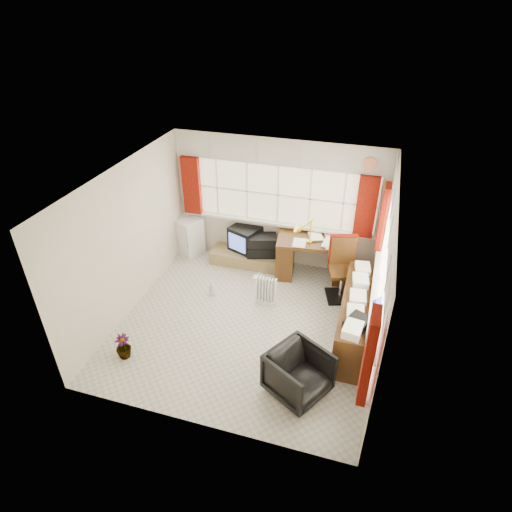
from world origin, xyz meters
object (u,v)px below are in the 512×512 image
at_px(crt_tv, 245,238).
at_px(mini_fridge, 189,236).
at_px(desk, 314,256).
at_px(task_chair, 342,265).
at_px(credenza, 357,317).
at_px(tv_bench, 246,258).
at_px(desk_lamp, 311,226).
at_px(office_chair, 299,374).
at_px(radiator, 266,293).

distance_m(crt_tv, mini_fridge, 1.19).
bearing_deg(mini_fridge, desk, -2.51).
xyz_separation_m(task_chair, credenza, (0.38, -1.06, -0.22)).
bearing_deg(mini_fridge, tv_bench, -3.04).
distance_m(desk_lamp, credenza, 1.86).
relative_size(office_chair, tv_bench, 0.53).
distance_m(desk, desk_lamp, 0.69).
bearing_deg(crt_tv, desk, -7.46).
xyz_separation_m(radiator, mini_fridge, (-1.97, 1.19, 0.17)).
xyz_separation_m(task_chair, radiator, (-1.18, -0.66, -0.39)).
distance_m(desk, task_chair, 0.72).
xyz_separation_m(radiator, tv_bench, (-0.72, 1.12, -0.09)).
height_order(office_chair, radiator, office_chair).
relative_size(desk_lamp, office_chair, 0.63).
bearing_deg(radiator, task_chair, 29.19).
height_order(office_chair, tv_bench, office_chair).
bearing_deg(mini_fridge, crt_tv, 3.40).
distance_m(radiator, credenza, 1.62).
bearing_deg(tv_bench, desk_lamp, -6.76).
distance_m(task_chair, credenza, 1.15).
relative_size(desk_lamp, task_chair, 0.41).
height_order(tv_bench, mini_fridge, mini_fridge).
height_order(radiator, tv_bench, radiator).
bearing_deg(office_chair, radiator, 58.40).
xyz_separation_m(tv_bench, crt_tv, (-0.06, 0.14, 0.37)).
distance_m(desk_lamp, task_chair, 0.88).
relative_size(credenza, crt_tv, 2.94).
bearing_deg(tv_bench, desk, -2.01).
height_order(desk_lamp, tv_bench, desk_lamp).
distance_m(office_chair, credenza, 1.47).
bearing_deg(task_chair, mini_fridge, 170.54).
height_order(desk_lamp, crt_tv, desk_lamp).
distance_m(credenza, mini_fridge, 3.87).
bearing_deg(task_chair, desk, 143.70).
relative_size(desk, mini_fridge, 1.88).
distance_m(office_chair, mini_fridge, 4.11).
xyz_separation_m(desk_lamp, office_chair, (0.39, -2.70, -0.78)).
bearing_deg(credenza, tv_bench, 146.29).
bearing_deg(credenza, radiator, 165.62).
height_order(task_chair, credenza, task_chair).
bearing_deg(radiator, desk_lamp, 61.04).
bearing_deg(crt_tv, credenza, -35.27).
height_order(desk_lamp, office_chair, desk_lamp).
xyz_separation_m(task_chair, tv_bench, (-1.90, 0.46, -0.49)).
xyz_separation_m(task_chair, office_chair, (-0.26, -2.39, -0.27)).
bearing_deg(crt_tv, mini_fridge, -176.60).
distance_m(tv_bench, crt_tv, 0.40).
distance_m(task_chair, radiator, 1.41).
bearing_deg(desk_lamp, task_chair, -25.65).
height_order(radiator, mini_fridge, mini_fridge).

